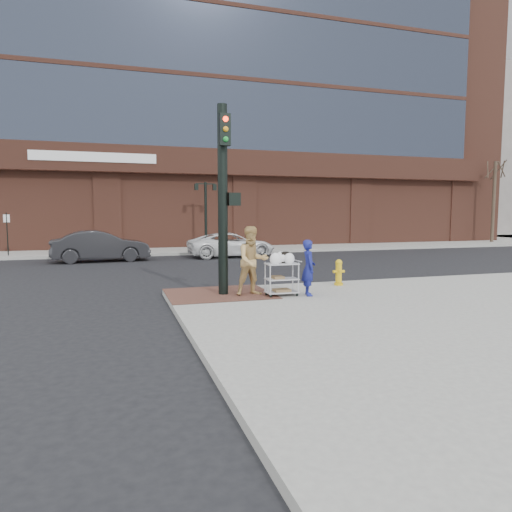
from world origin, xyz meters
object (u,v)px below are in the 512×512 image
object	(u,v)px
lamp_post	(206,208)
minivan_white	(232,245)
traffic_signal_pole	(224,194)
utility_cart	(282,276)
sedan_dark	(101,246)
pedestrian_tan	(252,261)
fire_hydrant	(339,272)
woman_blue	(309,268)

from	to	relation	value
lamp_post	minivan_white	size ratio (longest dim) A/B	0.87
traffic_signal_pole	utility_cart	bearing A→B (deg)	-24.83
traffic_signal_pole	sedan_dark	distance (m)	11.93
pedestrian_tan	sedan_dark	world-z (taller)	pedestrian_tan
lamp_post	fire_hydrant	xyz separation A→B (m)	(1.19, -14.73, -2.07)
fire_hydrant	woman_blue	bearing A→B (deg)	-140.40
pedestrian_tan	minivan_white	bearing A→B (deg)	73.30
utility_cart	fire_hydrant	distance (m)	2.55
traffic_signal_pole	woman_blue	size ratio (longest dim) A/B	3.37
pedestrian_tan	utility_cart	bearing A→B (deg)	-29.99
woman_blue	pedestrian_tan	distance (m)	1.50
lamp_post	fire_hydrant	size ratio (longest dim) A/B	5.07
fire_hydrant	traffic_signal_pole	bearing A→B (deg)	-172.27
sedan_dark	fire_hydrant	world-z (taller)	sedan_dark
woman_blue	pedestrian_tan	size ratio (longest dim) A/B	0.81
traffic_signal_pole	pedestrian_tan	xyz separation A→B (m)	(0.69, -0.32, -1.76)
fire_hydrant	sedan_dark	bearing A→B (deg)	123.51
woman_blue	fire_hydrant	xyz separation A→B (m)	(1.57, 1.30, -0.34)
woman_blue	fire_hydrant	world-z (taller)	woman_blue
lamp_post	minivan_white	bearing A→B (deg)	-79.76
minivan_white	fire_hydrant	size ratio (longest dim) A/B	5.85
sedan_dark	utility_cart	world-z (taller)	sedan_dark
traffic_signal_pole	lamp_post	bearing A→B (deg)	80.76
sedan_dark	lamp_post	bearing A→B (deg)	-61.06
lamp_post	sedan_dark	xyz separation A→B (m)	(-5.91, -4.00, -1.87)
lamp_post	woman_blue	size ratio (longest dim) A/B	2.70
lamp_post	sedan_dark	size ratio (longest dim) A/B	0.88
traffic_signal_pole	utility_cart	size ratio (longest dim) A/B	4.28
traffic_signal_pole	fire_hydrant	world-z (taller)	traffic_signal_pole
woman_blue	utility_cart	size ratio (longest dim) A/B	1.27
lamp_post	pedestrian_tan	distance (m)	15.72
sedan_dark	pedestrian_tan	bearing A→B (deg)	-165.44
sedan_dark	utility_cart	distance (m)	12.83
lamp_post	pedestrian_tan	xyz separation A→B (m)	(-1.79, -15.55, -1.55)
lamp_post	fire_hydrant	bearing A→B (deg)	-85.36
sedan_dark	minivan_white	bearing A→B (deg)	-92.23
traffic_signal_pole	sedan_dark	size ratio (longest dim) A/B	1.11
lamp_post	fire_hydrant	world-z (taller)	lamp_post
traffic_signal_pole	pedestrian_tan	size ratio (longest dim) A/B	2.72
lamp_post	traffic_signal_pole	distance (m)	15.43
minivan_white	woman_blue	bearing A→B (deg)	172.62
pedestrian_tan	minivan_white	xyz separation A→B (m)	(2.45, 11.88, -0.43)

